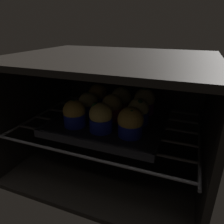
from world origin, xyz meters
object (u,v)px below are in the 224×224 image
object	(u,v)px
muffin_row1_col2	(138,112)
muffin_row2_col2	(144,101)
muffin_row1_col0	(88,104)
baking_tray	(112,120)
muffin_row0_col0	(75,114)
muffin_row0_col1	(100,117)
muffin_row0_col2	(130,122)
muffin_row2_col0	(98,96)
muffin_row1_col1	(112,107)
muffin_row2_col1	(122,100)

from	to	relation	value
muffin_row1_col2	muffin_row2_col2	xyz separation A→B (cm)	(-0.16, 8.80, 0.40)
muffin_row1_col0	baking_tray	bearing A→B (deg)	-2.34
muffin_row0_col0	muffin_row1_col0	bearing A→B (deg)	89.68
baking_tray	muffin_row1_col0	bearing A→B (deg)	177.66
muffin_row0_col0	muffin_row0_col1	distance (cm)	8.41
muffin_row0_col2	muffin_row2_col0	size ratio (longest dim) A/B	0.98
muffin_row1_col1	muffin_row2_col0	world-z (taller)	muffin_row2_col0
muffin_row0_col0	muffin_row2_col2	xyz separation A→B (cm)	(17.21, 17.23, 0.37)
muffin_row0_col1	muffin_row0_col2	distance (cm)	9.01
muffin_row0_col1	muffin_row0_col0	bearing A→B (deg)	178.59
muffin_row0_col0	muffin_row0_col1	xyz separation A→B (cm)	(8.40, -0.21, 0.24)
muffin_row0_col1	muffin_row2_col0	bearing A→B (deg)	116.44
muffin_row1_col0	muffin_row2_col1	xyz separation A→B (cm)	(9.06, 8.57, 0.12)
baking_tray	muffin_row2_col1	bearing A→B (deg)	87.58
muffin_row0_col2	muffin_row1_col0	xyz separation A→B (cm)	(-17.36, 8.79, -0.27)
muffin_row2_col0	muffin_row1_col0	bearing A→B (deg)	-88.06
baking_tray	muffin_row0_col1	distance (cm)	9.82
muffin_row0_col2	muffin_row1_col2	bearing A→B (deg)	90.26
muffin_row0_col1	muffin_row1_col0	size ratio (longest dim) A/B	1.06
muffin_row0_col1	muffin_row1_col0	distance (cm)	12.32
muffin_row2_col2	baking_tray	bearing A→B (deg)	-134.10
baking_tray	muffin_row1_col2	bearing A→B (deg)	-0.38
baking_tray	muffin_row2_col1	distance (cm)	9.92
muffin_row1_col1	muffin_row1_col2	size ratio (longest dim) A/B	1.03
muffin_row1_col2	muffin_row2_col1	bearing A→B (deg)	132.62
baking_tray	muffin_row0_col2	distance (cm)	12.90
muffin_row0_col0	muffin_row2_col0	xyz separation A→B (cm)	(-0.23, 17.15, 0.25)
muffin_row0_col0	muffin_row2_col2	world-z (taller)	muffin_row2_col2
muffin_row0_col1	muffin_row0_col2	xyz separation A→B (cm)	(9.01, 0.25, -0.11)
muffin_row1_col0	muffin_row2_col0	distance (cm)	8.33
muffin_row2_col1	muffin_row2_col2	world-z (taller)	muffin_row2_col2
muffin_row0_col2	muffin_row1_col2	xyz separation A→B (cm)	(-0.04, 8.38, -0.17)
muffin_row2_col2	muffin_row2_col0	bearing A→B (deg)	-179.77
muffin_row1_col1	muffin_row0_col2	bearing A→B (deg)	-44.04
baking_tray	muffin_row2_col2	bearing A→B (deg)	45.90
muffin_row2_col1	muffin_row2_col0	bearing A→B (deg)	-178.49
muffin_row0_col1	muffin_row2_col0	distance (cm)	19.39
muffin_row1_col0	muffin_row0_col2	bearing A→B (deg)	-26.85
baking_tray	muffin_row1_col0	world-z (taller)	muffin_row1_col0
muffin_row1_col0	muffin_row1_col2	xyz separation A→B (cm)	(17.32, -0.41, 0.11)
muffin_row2_col1	muffin_row0_col0	bearing A→B (deg)	-117.64
muffin_row1_col0	muffin_row1_col1	size ratio (longest dim) A/B	0.96
muffin_row1_col2	muffin_row0_col2	bearing A→B (deg)	-89.74
muffin_row1_col0	muffin_row1_col2	distance (cm)	17.33
muffin_row0_col0	muffin_row1_col1	xyz separation A→B (cm)	(8.57, 8.60, 0.15)
muffin_row0_col2	muffin_row2_col2	world-z (taller)	muffin_row2_col2
muffin_row2_col0	baking_tray	bearing A→B (deg)	-44.05
baking_tray	muffin_row2_col0	distance (cm)	13.29
muffin_row0_col2	muffin_row2_col0	xyz separation A→B (cm)	(-17.64, 17.11, 0.12)
muffin_row0_col1	muffin_row2_col2	distance (cm)	19.53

